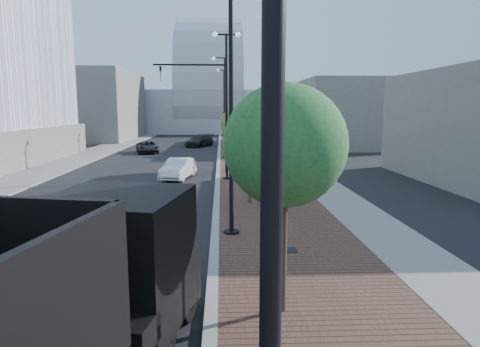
{
  "coord_description": "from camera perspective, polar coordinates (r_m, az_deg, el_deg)",
  "views": [
    {
      "loc": [
        0.26,
        -4.83,
        4.59
      ],
      "look_at": [
        1.0,
        12.0,
        2.0
      ],
      "focal_mm": 31.46,
      "sensor_mm": 36.0,
      "label": 1
    }
  ],
  "objects": [
    {
      "name": "commercial_block_nw",
      "position": [
        67.92,
        -20.12,
        8.57
      ],
      "size": [
        14.0,
        20.0,
        10.0
      ],
      "primitive_type": "cube",
      "color": "slate",
      "rests_on": "ground"
    },
    {
      "name": "white_sedan",
      "position": [
        28.15,
        -8.35,
        0.66
      ],
      "size": [
        2.24,
        4.32,
        1.35
      ],
      "primitive_type": "imported",
      "rotation": [
        0.0,
        0.0,
        -0.21
      ],
      "color": "silver",
      "rests_on": "ground"
    },
    {
      "name": "utility_cover_1",
      "position": [
        13.75,
        6.69,
        -10.25
      ],
      "size": [
        0.5,
        0.5,
        0.02
      ],
      "primitive_type": "cube",
      "color": "black",
      "rests_on": "sidewalk"
    },
    {
      "name": "tree_2",
      "position": [
        31.9,
        -0.03,
        6.62
      ],
      "size": [
        2.84,
        2.84,
        4.83
      ],
      "color": "#382619",
      "rests_on": "ground"
    },
    {
      "name": "tree_0",
      "position": [
        8.99,
        6.39,
        3.77
      ],
      "size": [
        2.64,
        2.64,
        5.15
      ],
      "color": "#382619",
      "rests_on": "ground"
    },
    {
      "name": "streetlight_1",
      "position": [
        14.83,
        -1.65,
        7.78
      ],
      "size": [
        1.44,
        0.56,
        9.21
      ],
      "color": "black",
      "rests_on": "ground"
    },
    {
      "name": "dark_car_mid",
      "position": [
        45.26,
        -12.45,
        3.52
      ],
      "size": [
        3.19,
        4.91,
        1.26
      ],
      "primitive_type": "imported",
      "rotation": [
        0.0,
        0.0,
        0.26
      ],
      "color": "black",
      "rests_on": "ground"
    },
    {
      "name": "utility_cover_2",
      "position": [
        24.33,
        2.57,
        -1.82
      ],
      "size": [
        0.5,
        0.5,
        0.02
      ],
      "primitive_type": "cube",
      "color": "black",
      "rests_on": "sidewalk"
    },
    {
      "name": "sidewalk",
      "position": [
        45.17,
        1.6,
        2.99
      ],
      "size": [
        7.0,
        140.0,
        0.12
      ],
      "primitive_type": "cube",
      "color": "#4C2D23",
      "rests_on": "ground"
    },
    {
      "name": "tree_1",
      "position": [
        19.94,
        1.48,
        5.14
      ],
      "size": [
        2.37,
        2.31,
        4.51
      ],
      "color": "#382619",
      "rests_on": "ground"
    },
    {
      "name": "tree_3",
      "position": [
        43.89,
        -0.72,
        7.02
      ],
      "size": [
        2.32,
        2.26,
        4.41
      ],
      "color": "#382619",
      "rests_on": "ground"
    },
    {
      "name": "streetlight_3",
      "position": [
        38.83,
        -2.21,
        8.38
      ],
      "size": [
        1.44,
        0.56,
        9.21
      ],
      "color": "black",
      "rests_on": "ground"
    },
    {
      "name": "concrete_strip",
      "position": [
        45.44,
        5.0,
        3.0
      ],
      "size": [
        2.4,
        140.0,
        0.13
      ],
      "primitive_type": "cube",
      "color": "slate",
      "rests_on": "ground"
    },
    {
      "name": "streetlight_0",
      "position": [
        2.86,
        4.51,
        13.26
      ],
      "size": [
        1.72,
        0.56,
        9.28
      ],
      "color": "black",
      "rests_on": "ground"
    },
    {
      "name": "dark_car_far",
      "position": [
        52.14,
        -5.53,
        4.46
      ],
      "size": [
        3.86,
        5.37,
        1.44
      ],
      "primitive_type": "imported",
      "rotation": [
        0.0,
        0.0,
        -0.42
      ],
      "color": "black",
      "rests_on": "ground"
    },
    {
      "name": "pedestrian",
      "position": [
        30.45,
        5.98,
        1.64
      ],
      "size": [
        0.64,
        0.43,
        1.7
      ],
      "primitive_type": "imported",
      "rotation": [
        0.0,
        0.0,
        3.19
      ],
      "color": "black",
      "rests_on": "ground"
    },
    {
      "name": "commercial_block_ne",
      "position": [
        57.04,
        13.62,
        7.92
      ],
      "size": [
        12.0,
        22.0,
        8.0
      ],
      "primitive_type": "cube",
      "color": "slate",
      "rests_on": "ground"
    },
    {
      "name": "streetlight_2",
      "position": [
        26.83,
        -1.82,
        9.23
      ],
      "size": [
        1.72,
        0.56,
        9.28
      ],
      "color": "black",
      "rests_on": "ground"
    },
    {
      "name": "west_sidewalk",
      "position": [
        46.96,
        -18.94,
        2.74
      ],
      "size": [
        4.0,
        140.0,
        0.12
      ],
      "primitive_type": "cube",
      "color": "slate",
      "rests_on": "ground"
    },
    {
      "name": "traffic_mast",
      "position": [
        29.83,
        -3.65,
        9.48
      ],
      "size": [
        5.09,
        0.2,
        8.0
      ],
      "color": "black",
      "rests_on": "ground"
    },
    {
      "name": "streetlight_4",
      "position": [
        50.83,
        -2.17,
        9.0
      ],
      "size": [
        1.72,
        0.56,
        9.28
      ],
      "color": "black",
      "rests_on": "ground"
    },
    {
      "name": "curb",
      "position": [
        45.05,
        -2.85,
        2.98
      ],
      "size": [
        0.3,
        140.0,
        0.14
      ],
      "primitive_type": "cube",
      "color": "gray",
      "rests_on": "ground"
    },
    {
      "name": "convention_center",
      "position": [
        89.86,
        -4.03,
        9.63
      ],
      "size": [
        50.0,
        30.0,
        50.0
      ],
      "color": "#9EA1A8",
      "rests_on": "ground"
    }
  ]
}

